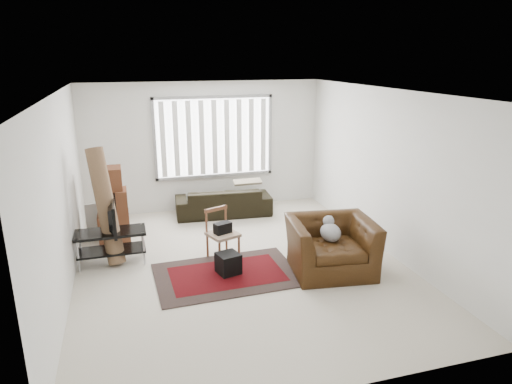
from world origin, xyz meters
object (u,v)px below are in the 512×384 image
sofa (223,197)px  armchair (331,242)px  side_chair (222,231)px  tv_stand (111,240)px  moving_boxes (112,207)px

sofa → armchair: size_ratio=1.40×
sofa → side_chair: (-0.47, -2.07, 0.08)m
tv_stand → armchair: 3.46m
tv_stand → armchair: (3.23, -1.23, 0.08)m
sofa → moving_boxes: bearing=23.5°
tv_stand → side_chair: bearing=-9.5°
side_chair → armchair: (1.49, -0.94, 0.01)m
side_chair → armchair: 1.76m
tv_stand → moving_boxes: moving_boxes is taller
tv_stand → armchair: size_ratio=0.78×
sofa → armchair: bearing=113.2°
sofa → armchair: 3.18m
moving_boxes → armchair: bearing=-35.2°
tv_stand → sofa: bearing=38.9°
moving_boxes → sofa: (2.18, 0.75, -0.24)m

